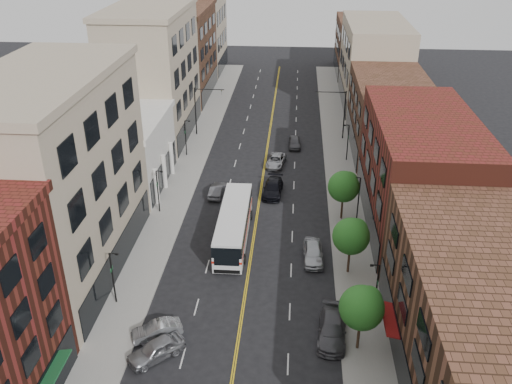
% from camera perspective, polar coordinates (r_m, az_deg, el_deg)
% --- Properties ---
extents(ground, '(220.00, 220.00, 0.00)m').
position_cam_1_polar(ground, '(41.43, -2.56, -19.29)').
color(ground, black).
rests_on(ground, ground).
extents(sidewalk_left, '(4.00, 110.00, 0.15)m').
position_cam_1_polar(sidewalk_left, '(71.33, -7.27, 2.23)').
color(sidewalk_left, gray).
rests_on(sidewalk_left, ground).
extents(sidewalk_right, '(4.00, 110.00, 0.15)m').
position_cam_1_polar(sidewalk_right, '(70.22, 8.95, 1.69)').
color(sidewalk_right, gray).
rests_on(sidewalk_right, ground).
extents(bldg_l_tanoffice, '(10.00, 22.00, 18.00)m').
position_cam_1_polar(bldg_l_tanoffice, '(50.79, -20.39, 0.98)').
color(bldg_l_tanoffice, tan).
rests_on(bldg_l_tanoffice, ground).
extents(bldg_l_white, '(10.00, 14.00, 8.00)m').
position_cam_1_polar(bldg_l_white, '(67.99, -13.91, 3.95)').
color(bldg_l_white, silver).
rests_on(bldg_l_white, ground).
extents(bldg_l_far_a, '(10.00, 20.00, 18.00)m').
position_cam_1_polar(bldg_l_far_a, '(81.78, -10.80, 11.94)').
color(bldg_l_far_a, tan).
rests_on(bldg_l_far_a, ground).
extents(bldg_l_far_b, '(10.00, 20.00, 15.00)m').
position_cam_1_polar(bldg_l_far_b, '(100.99, -7.90, 14.18)').
color(bldg_l_far_b, '#523321').
rests_on(bldg_l_far_b, ground).
extents(bldg_l_far_c, '(10.00, 16.00, 20.00)m').
position_cam_1_polar(bldg_l_far_c, '(117.81, -6.16, 17.39)').
color(bldg_l_far_c, tan).
rests_on(bldg_l_far_c, ground).
extents(bldg_r_near, '(10.00, 26.00, 10.00)m').
position_cam_1_polar(bldg_r_near, '(39.95, 23.13, -14.27)').
color(bldg_r_near, '#523321').
rests_on(bldg_r_near, ground).
extents(bldg_r_mid, '(10.00, 22.00, 12.00)m').
position_cam_1_polar(bldg_r_mid, '(58.95, 16.83, 1.99)').
color(bldg_r_mid, '#572217').
rests_on(bldg_r_mid, ground).
extents(bldg_r_far_a, '(10.00, 20.00, 10.00)m').
position_cam_1_polar(bldg_r_far_a, '(78.47, 13.90, 7.90)').
color(bldg_r_far_a, '#523321').
rests_on(bldg_r_far_a, ground).
extents(bldg_r_far_b, '(10.00, 22.00, 14.00)m').
position_cam_1_polar(bldg_r_far_b, '(97.85, 12.29, 13.10)').
color(bldg_r_far_b, tan).
rests_on(bldg_r_far_b, ground).
extents(bldg_r_far_c, '(10.00, 18.00, 11.00)m').
position_cam_1_polar(bldg_r_far_c, '(117.53, 11.08, 14.80)').
color(bldg_r_far_c, '#523321').
rests_on(bldg_r_far_c, ground).
extents(tree_r_1, '(3.40, 3.40, 5.59)m').
position_cam_1_polar(tree_r_1, '(41.77, 11.18, -11.72)').
color(tree_r_1, black).
rests_on(tree_r_1, sidewalk_right).
extents(tree_r_2, '(3.40, 3.40, 5.59)m').
position_cam_1_polar(tree_r_2, '(49.90, 10.07, -4.48)').
color(tree_r_2, black).
rests_on(tree_r_2, sidewalk_right).
extents(tree_r_3, '(3.40, 3.40, 5.59)m').
position_cam_1_polar(tree_r_3, '(58.61, 9.30, 0.67)').
color(tree_r_3, black).
rests_on(tree_r_3, sidewalk_right).
extents(lamp_l_1, '(0.81, 0.55, 5.05)m').
position_cam_1_polar(lamp_l_1, '(47.61, -14.82, -8.44)').
color(lamp_l_1, black).
rests_on(lamp_l_1, sidewalk_left).
extents(lamp_l_2, '(0.81, 0.55, 5.05)m').
position_cam_1_polar(lamp_l_2, '(60.67, -10.27, 0.32)').
color(lamp_l_2, black).
rests_on(lamp_l_2, sidewalk_left).
extents(lamp_l_3, '(0.81, 0.55, 5.05)m').
position_cam_1_polar(lamp_l_3, '(74.88, -7.39, 5.88)').
color(lamp_l_3, black).
rests_on(lamp_l_3, sidewalk_left).
extents(lamp_r_1, '(0.81, 0.55, 5.05)m').
position_cam_1_polar(lamp_r_1, '(45.77, 12.54, -9.77)').
color(lamp_r_1, black).
rests_on(lamp_r_1, sidewalk_right).
extents(lamp_r_2, '(0.81, 0.55, 5.05)m').
position_cam_1_polar(lamp_r_2, '(59.24, 10.73, -0.42)').
color(lamp_r_2, black).
rests_on(lamp_r_2, sidewalk_right).
extents(lamp_r_3, '(0.81, 0.55, 5.05)m').
position_cam_1_polar(lamp_r_3, '(73.72, 9.61, 5.37)').
color(lamp_r_3, black).
rests_on(lamp_r_3, sidewalk_right).
extents(signal_mast_left, '(4.49, 0.18, 7.20)m').
position_cam_1_polar(signal_mast_left, '(81.57, -5.90, 9.03)').
color(signal_mast_left, black).
rests_on(signal_mast_left, sidewalk_left).
extents(signal_mast_right, '(4.49, 0.18, 7.20)m').
position_cam_1_polar(signal_mast_right, '(80.57, 8.80, 8.62)').
color(signal_mast_right, black).
rests_on(signal_mast_right, sidewalk_right).
extents(city_bus, '(3.20, 12.87, 3.30)m').
position_cam_1_polar(city_bus, '(55.30, -2.36, -3.31)').
color(city_bus, silver).
rests_on(city_bus, ground).
extents(car_angle_a, '(4.54, 4.32, 1.52)m').
position_cam_1_polar(car_angle_a, '(43.20, -10.48, -16.01)').
color(car_angle_a, '#93949A').
rests_on(car_angle_a, ground).
extents(car_angle_b, '(4.19, 2.96, 1.31)m').
position_cam_1_polar(car_angle_b, '(44.97, -10.39, -14.11)').
color(car_angle_b, silver).
rests_on(car_angle_b, ground).
extents(car_parked_mid, '(2.64, 5.60, 1.58)m').
position_cam_1_polar(car_parked_mid, '(44.57, 8.03, -14.10)').
color(car_parked_mid, '#49484D').
rests_on(car_parked_mid, ground).
extents(car_parked_far, '(2.08, 4.85, 1.63)m').
position_cam_1_polar(car_parked_far, '(53.01, 6.04, -6.35)').
color(car_parked_far, '#B4B7BC').
rests_on(car_parked_far, ground).
extents(car_lane_behind, '(1.75, 4.28, 1.38)m').
position_cam_1_polar(car_lane_behind, '(64.56, -4.09, 0.18)').
color(car_lane_behind, '#4C4C51').
rests_on(car_lane_behind, ground).
extents(car_lane_a, '(2.53, 5.46, 1.54)m').
position_cam_1_polar(car_lane_a, '(64.71, 1.79, 0.39)').
color(car_lane_a, black).
rests_on(car_lane_a, ground).
extents(car_lane_b, '(2.87, 5.11, 1.35)m').
position_cam_1_polar(car_lane_b, '(72.29, 2.11, 3.32)').
color(car_lane_b, '#9C9FA4').
rests_on(car_lane_b, ground).
extents(car_lane_c, '(1.83, 4.26, 1.43)m').
position_cam_1_polar(car_lane_c, '(78.25, 4.09, 5.23)').
color(car_lane_c, '#454449').
rests_on(car_lane_c, ground).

